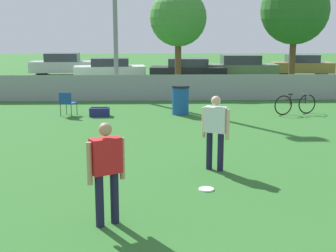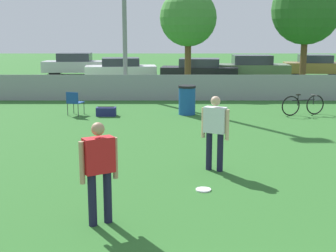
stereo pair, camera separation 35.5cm
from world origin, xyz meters
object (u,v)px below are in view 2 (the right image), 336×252
Objects in this scene: frisbee_disc at (205,190)px; gear_bag_sideline at (108,112)px; parked_car_olive at (253,68)px; bicycle_sideline at (305,105)px; parked_car_tan at (316,66)px; folding_chair_sideline at (76,101)px; tree_near_pole at (190,18)px; player_defender_red at (100,166)px; player_receiver_white at (216,128)px; trash_bin at (188,100)px; tree_far_right at (308,10)px; parked_car_dark at (201,70)px; parked_car_white at (122,69)px; parked_car_silver at (76,64)px.

gear_bag_sideline is (-2.83, 7.79, 0.14)m from frisbee_disc.
parked_car_olive is (7.23, 12.26, 0.57)m from gear_bag_sideline.
bicycle_sideline is 0.40× the size of parked_car_tan.
folding_chair_sideline is at bearing -125.58° from parked_car_tan.
player_defender_red is at bearing -96.87° from tree_near_pole.
player_receiver_white reaches higher than parked_car_tan.
frisbee_disc is 0.35× the size of folding_chair_sideline.
bicycle_sideline is (3.77, 6.66, -0.56)m from player_receiver_white.
parked_car_tan reaches higher than frisbee_disc.
bicycle_sideline is 4.09m from trash_bin.
folding_chair_sideline is 1.24× the size of gear_bag_sideline.
parked_car_tan is (12.96, 14.70, 0.17)m from folding_chair_sideline.
gear_bag_sideline is at bearing 66.44° from player_defender_red.
tree_far_right is 1.29× the size of parked_car_olive.
parked_car_dark is 3.34m from parked_car_olive.
parked_car_tan is (2.83, 7.14, -3.25)m from tree_far_right.
player_receiver_white is 0.35× the size of parked_car_dark.
parked_car_white is at bearing 129.02° from tree_near_pole.
parked_car_olive reaches higher than parked_car_white.
parked_car_silver is 4.54m from parked_car_white.
frisbee_disc is 24.28m from parked_car_silver.
folding_chair_sideline is at bearing -97.93° from parked_car_white.
gear_bag_sideline reaches higher than frisbee_disc.
parked_car_white is at bearing -163.48° from parked_car_tan.
player_receiver_white is 19.20m from parked_car_olive.
frisbee_disc is 0.18× the size of bicycle_sideline.
bicycle_sideline is 1.57× the size of trash_bin.
parked_car_tan is (11.83, 14.82, 0.52)m from gear_bag_sideline.
parked_car_tan reaches higher than trash_bin.
folding_chair_sideline is 0.21× the size of parked_car_tan.
tree_near_pole is 1.20× the size of parked_car_silver.
player_receiver_white is 0.37× the size of parked_car_olive.
parked_car_olive reaches higher than parked_car_dark.
parked_car_white is 1.08× the size of parked_car_tan.
player_defender_red reaches higher than parked_car_silver.
folding_chair_sideline is 12.33m from parked_car_white.
parked_car_olive is at bearing -105.84° from folding_chair_sideline.
folding_chair_sideline is 15.64m from parked_car_silver.
tree_far_right is at bearing -30.62° from parked_car_dark.
tree_near_pole is at bearing 67.52° from gear_bag_sideline.
trash_bin is 2.88m from gear_bag_sideline.
player_defender_red is 9.79m from trash_bin.
player_defender_red is at bearing -137.55° from bicycle_sideline.
player_receiver_white is at bearing 141.49° from folding_chair_sideline.
folding_chair_sideline is at bearing -119.65° from tree_near_pole.
parked_car_white is (0.41, 12.33, 0.15)m from folding_chair_sideline.
bicycle_sideline is 0.39× the size of parked_car_silver.
parked_car_tan is at bearing -112.72° from folding_chair_sideline.
trash_bin is at bearing -109.80° from parked_car_olive.
tree_near_pole is at bearing 100.48° from bicycle_sideline.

